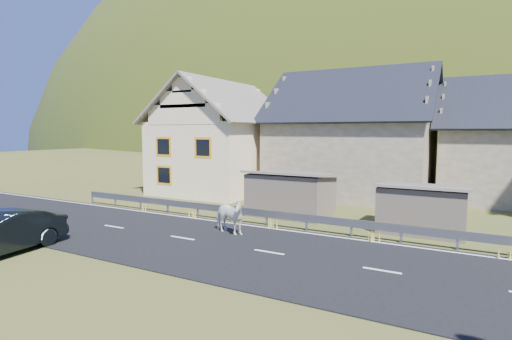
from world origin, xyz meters
The scene contains 11 objects.
ground centered at (0.00, 0.00, 0.00)m, with size 160.00×160.00×0.00m, color #38461E.
road centered at (0.00, 0.00, 0.02)m, with size 60.00×7.00×0.04m, color black.
lane_markings centered at (0.00, 0.00, 0.04)m, with size 60.00×6.60×0.01m, color silver.
guardrail centered at (0.00, 3.68, 0.56)m, with size 28.10×0.09×0.75m.
shed_left centered at (-2.00, 6.50, 1.10)m, with size 4.30×3.30×2.40m, color #716455.
shed_right centered at (4.50, 6.00, 1.00)m, with size 3.80×2.90×2.20m, color #716455.
house_cream centered at (-10.00, 12.00, 4.36)m, with size 7.80×9.80×8.30m.
house_stone_a centered at (-1.00, 15.00, 4.63)m, with size 10.80×9.80×8.90m.
mountain centered at (5.00, 180.00, -20.00)m, with size 440.00×280.00×260.00m, color #22360D.
conifer_patch centered at (-55.00, 110.00, 6.00)m, with size 76.00×50.00×28.00m, color black.
horse centered at (-2.74, 1.52, 0.82)m, with size 1.84×0.84×1.55m, color white.
Camera 1 is at (6.37, -12.64, 4.46)m, focal length 28.00 mm.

